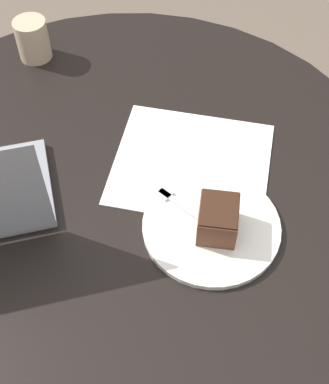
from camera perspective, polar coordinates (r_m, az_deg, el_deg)
ground_plane at (r=1.74m, az=-3.01°, el=-14.45°), size 12.00×12.00×0.00m
dining_table at (r=1.21m, az=-4.21°, el=-3.40°), size 1.16×1.16×0.76m
paper_document at (r=1.12m, az=2.90°, el=3.08°), size 0.39×0.37×0.00m
plate at (r=1.02m, az=5.01°, el=-3.67°), size 0.26×0.26×0.01m
cake_slice at (r=0.98m, az=5.72°, el=-2.88°), size 0.09×0.10×0.07m
fork at (r=1.03m, az=2.23°, el=-1.74°), size 0.13×0.14×0.00m
coffee_glass at (r=1.37m, az=-13.88°, el=15.52°), size 0.08×0.08×0.10m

